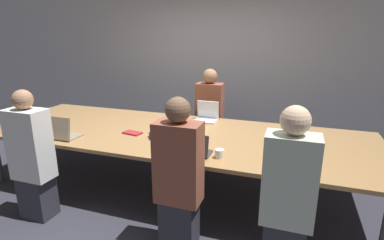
# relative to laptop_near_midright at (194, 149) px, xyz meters

# --- Properties ---
(ground_plane) EXTENTS (24.00, 24.00, 0.00)m
(ground_plane) POSITION_rel_laptop_near_midright_xyz_m (-0.48, 0.59, -0.79)
(ground_plane) COLOR #2D2D38
(curtain_wall) EXTENTS (12.00, 0.06, 2.80)m
(curtain_wall) POSITION_rel_laptop_near_midright_xyz_m (-0.48, 2.66, 0.61)
(curtain_wall) COLOR #ADADB2
(curtain_wall) RESTS_ON ground_plane
(conference_table) EXTENTS (4.78, 1.63, 0.73)m
(conference_table) POSITION_rel_laptop_near_midright_xyz_m (-0.48, 0.59, -0.11)
(conference_table) COLOR #9E7547
(conference_table) RESTS_ON ground_plane
(laptop_near_midright) EXTENTS (0.33, 0.22, 0.23)m
(laptop_near_midright) POSITION_rel_laptop_near_midright_xyz_m (0.00, 0.00, 0.00)
(laptop_near_midright) COLOR #333338
(laptop_near_midright) RESTS_ON conference_table
(person_near_midright) EXTENTS (0.40, 0.24, 1.40)m
(person_near_midright) POSITION_rel_laptop_near_midright_xyz_m (0.00, -0.41, -0.12)
(person_near_midright) COLOR #2D2D38
(person_near_midright) RESTS_ON ground_plane
(cup_near_midright) EXTENTS (0.09, 0.09, 0.09)m
(cup_near_midright) POSITION_rel_laptop_near_midright_xyz_m (0.26, 0.01, -0.02)
(cup_near_midright) COLOR white
(cup_near_midright) RESTS_ON conference_table
(laptop_far_center) EXTENTS (0.31, 0.26, 0.27)m
(laptop_far_center) POSITION_rel_laptop_near_midright_xyz_m (-0.23, 1.24, 0.01)
(laptop_far_center) COLOR silver
(laptop_far_center) RESTS_ON conference_table
(person_far_center) EXTENTS (0.40, 0.24, 1.40)m
(person_far_center) POSITION_rel_laptop_near_midright_xyz_m (-0.31, 1.66, -0.12)
(person_far_center) COLOR #2D2D38
(person_far_center) RESTS_ON ground_plane
(laptop_near_left) EXTENTS (0.33, 0.26, 0.27)m
(laptop_near_left) POSITION_rel_laptop_near_midright_xyz_m (-1.58, -0.04, 0.01)
(laptop_near_left) COLOR gray
(laptop_near_left) RESTS_ON conference_table
(person_near_left) EXTENTS (0.40, 0.24, 1.37)m
(person_near_left) POSITION_rel_laptop_near_midright_xyz_m (-1.58, -0.48, -0.13)
(person_near_left) COLOR #2D2D38
(person_near_left) RESTS_ON ground_plane
(laptop_near_right) EXTENTS (0.34, 0.22, 0.22)m
(laptop_near_right) POSITION_rel_laptop_near_midright_xyz_m (0.94, -0.07, -0.00)
(laptop_near_right) COLOR silver
(laptop_near_right) RESTS_ON conference_table
(person_near_right) EXTENTS (0.40, 0.24, 1.40)m
(person_near_right) POSITION_rel_laptop_near_midright_xyz_m (0.92, -0.43, -0.11)
(person_near_right) COLOR #2D2D38
(person_near_right) RESTS_ON ground_plane
(stapler) EXTENTS (0.12, 0.15, 0.05)m
(stapler) POSITION_rel_laptop_near_midright_xyz_m (-0.62, 0.32, -0.04)
(stapler) COLOR black
(stapler) RESTS_ON conference_table
(notebook) EXTENTS (0.24, 0.16, 0.02)m
(notebook) POSITION_rel_laptop_near_midright_xyz_m (-0.91, 0.38, -0.06)
(notebook) COLOR maroon
(notebook) RESTS_ON conference_table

